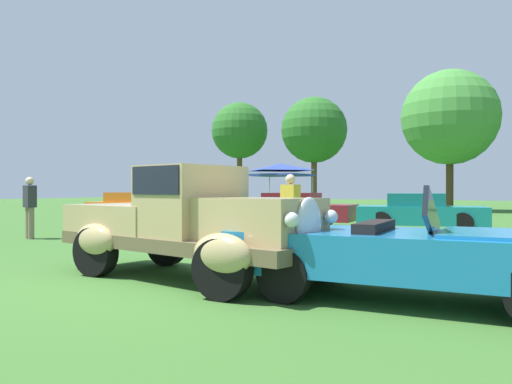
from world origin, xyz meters
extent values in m
plane|color=#386628|center=(0.00, 0.00, 0.00)|extent=(120.00, 120.00, 0.00)
cube|color=brown|center=(0.09, 0.15, 0.56)|extent=(4.70, 2.20, 0.20)
cube|color=tan|center=(1.42, -0.08, 0.94)|extent=(1.83, 1.36, 0.60)
ellipsoid|color=silver|center=(2.26, -0.23, 0.92)|extent=(0.25, 0.54, 0.68)
cube|color=tan|center=(0.21, 0.13, 1.18)|extent=(1.30, 1.54, 1.04)
cube|color=black|center=(0.21, 0.13, 1.48)|extent=(1.21, 1.56, 0.40)
cube|color=tan|center=(-1.17, 0.37, 0.86)|extent=(2.18, 1.73, 0.48)
ellipsoid|color=tan|center=(1.61, 0.62, 0.56)|extent=(0.97, 0.51, 0.52)
ellipsoid|color=tan|center=(1.37, -0.80, 0.56)|extent=(0.97, 0.51, 0.52)
ellipsoid|color=tan|center=(-1.05, 1.08, 0.56)|extent=(0.97, 0.51, 0.52)
ellipsoid|color=tan|center=(-1.30, -0.34, 0.56)|extent=(0.97, 0.51, 0.52)
sphere|color=silver|center=(2.39, 0.20, 1.00)|extent=(0.18, 0.18, 0.18)
sphere|color=silver|center=(2.24, -0.67, 1.00)|extent=(0.18, 0.18, 0.18)
cylinder|color=black|center=(1.61, 0.62, 0.38)|extent=(0.76, 0.24, 0.76)
cylinder|color=black|center=(1.37, -0.80, 0.38)|extent=(0.76, 0.24, 0.76)
cylinder|color=black|center=(-1.05, 1.08, 0.38)|extent=(0.76, 0.24, 0.76)
cylinder|color=black|center=(-1.30, -0.34, 0.38)|extent=(0.76, 0.24, 0.76)
cube|color=#1E7AB7|center=(3.35, 0.29, 0.57)|extent=(4.35, 1.95, 0.52)
cube|color=black|center=(3.62, 0.31, 0.99)|extent=(0.13, 1.25, 0.82)
cube|color=black|center=(2.94, 0.27, 0.81)|extent=(0.35, 1.22, 0.28)
cylinder|color=black|center=(2.00, 0.99, 0.33)|extent=(0.66, 0.20, 0.66)
cylinder|color=black|center=(2.08, -0.55, 0.33)|extent=(0.66, 0.20, 0.66)
cube|color=orange|center=(-10.57, 10.52, 0.50)|extent=(4.44, 1.76, 0.60)
cube|color=#BB5914|center=(-10.75, 10.52, 1.00)|extent=(1.96, 1.48, 0.44)
cylinder|color=black|center=(-9.26, 9.72, 0.32)|extent=(0.64, 0.22, 0.64)
cylinder|color=black|center=(-11.91, 9.77, 0.32)|extent=(0.64, 0.22, 0.64)
cube|color=maroon|center=(-3.14, 11.15, 0.50)|extent=(4.47, 2.07, 0.60)
cube|color=maroon|center=(-3.31, 11.14, 1.00)|extent=(2.03, 1.62, 0.44)
cylinder|color=black|center=(-1.78, 10.50, 0.32)|extent=(0.64, 0.22, 0.64)
cylinder|color=black|center=(-4.36, 10.26, 0.32)|extent=(0.64, 0.22, 0.64)
cube|color=teal|center=(1.38, 11.07, 0.50)|extent=(4.31, 2.57, 0.60)
cube|color=#146A6E|center=(1.22, 11.03, 1.00)|extent=(2.06, 1.82, 0.44)
cylinder|color=black|center=(2.73, 10.60, 0.32)|extent=(0.64, 0.22, 0.64)
cylinder|color=black|center=(0.38, 10.04, 0.32)|extent=(0.64, 0.22, 0.64)
cylinder|color=#7F7056|center=(-7.27, 2.95, 0.43)|extent=(0.16, 0.16, 0.86)
cylinder|color=#7F7056|center=(-7.46, 3.01, 0.43)|extent=(0.16, 0.16, 0.86)
cube|color=#2D2D33|center=(-7.37, 2.98, 1.16)|extent=(0.45, 0.35, 0.60)
sphere|color=beige|center=(-7.37, 2.98, 1.58)|extent=(0.22, 0.22, 0.22)
cylinder|color=#7F7056|center=(-4.13, 6.99, 0.43)|extent=(0.16, 0.16, 0.86)
cylinder|color=#7F7056|center=(-4.14, 7.18, 0.43)|extent=(0.16, 0.16, 0.86)
cube|color=gold|center=(-4.13, 7.08, 1.16)|extent=(0.26, 0.41, 0.60)
sphere|color=beige|center=(-4.13, 7.08, 1.58)|extent=(0.22, 0.22, 0.22)
cylinder|color=#383838|center=(-0.01, 4.21, 0.43)|extent=(0.16, 0.16, 0.86)
cylinder|color=#383838|center=(-0.20, 4.27, 0.43)|extent=(0.16, 0.16, 0.86)
cube|color=gold|center=(-0.11, 4.24, 1.16)|extent=(0.45, 0.34, 0.60)
sphere|color=beige|center=(-0.11, 4.24, 1.58)|extent=(0.22, 0.22, 0.22)
cylinder|color=#B7B7BC|center=(-5.78, 19.00, 1.02)|extent=(0.05, 0.05, 2.05)
cylinder|color=#B7B7BC|center=(-5.78, 16.37, 1.02)|extent=(0.05, 0.05, 2.05)
cylinder|color=#B7B7BC|center=(-8.41, 19.00, 1.02)|extent=(0.05, 0.05, 2.05)
cylinder|color=#B7B7BC|center=(-8.41, 16.37, 1.02)|extent=(0.05, 0.05, 2.05)
cube|color=#2D429E|center=(-7.09, 17.69, 2.10)|extent=(2.92, 2.92, 0.10)
pyramid|color=#2D429E|center=(-7.09, 17.69, 2.52)|extent=(2.86, 2.86, 0.38)
cylinder|color=brown|center=(-16.95, 29.90, 2.48)|extent=(0.44, 0.44, 4.97)
sphere|color=#286623|center=(-16.95, 29.90, 6.25)|extent=(4.67, 4.67, 4.67)
cylinder|color=brown|center=(-10.27, 29.93, 2.26)|extent=(0.44, 0.44, 4.52)
sphere|color=#286623|center=(-10.27, 29.93, 5.92)|extent=(5.06, 5.06, 5.06)
cylinder|color=#47331E|center=(0.01, 26.85, 2.09)|extent=(0.44, 0.44, 4.18)
sphere|color=#428938|center=(0.01, 26.85, 5.78)|extent=(5.83, 5.83, 5.83)
camera|label=1|loc=(4.72, -5.94, 1.35)|focal=35.27mm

